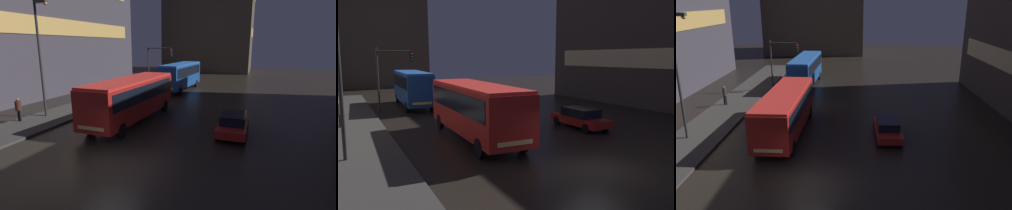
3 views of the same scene
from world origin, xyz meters
The scene contains 9 objects.
ground_plane centered at (0.00, 0.00, 0.00)m, with size 120.00×120.00×0.00m, color black.
sidewalk_left centered at (-9.00, 10.00, 0.07)m, with size 4.00×48.00×0.15m.
building_far_backdrop centered at (-4.86, 49.41, 11.48)m, with size 18.07×12.00×22.97m.
bus_near centered at (-2.56, 7.37, 2.02)m, with size 2.87×10.20×3.27m.
bus_far centered at (-3.14, 22.14, 2.11)m, with size 2.77×9.86×3.43m.
car_taxi centered at (5.01, 6.92, 0.72)m, with size 1.87×4.47×1.38m.
pedestrian_near centered at (-9.77, 13.93, 1.20)m, with size 0.33×0.33×1.82m.
traffic_light_main centered at (-5.42, 19.59, 3.84)m, with size 3.10×0.35×5.65m.
street_lamp_sidewalk centered at (-9.38, 5.98, 5.87)m, with size 1.25×0.36×8.82m.
Camera 2 is at (-9.77, -10.32, 4.84)m, focal length 35.00 mm.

